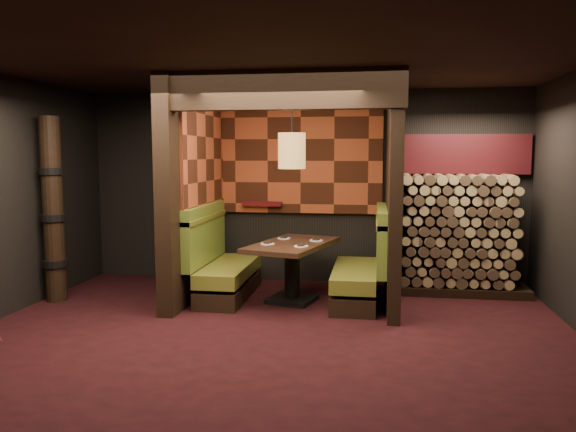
{
  "coord_description": "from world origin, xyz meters",
  "views": [
    {
      "loc": [
        1.06,
        -5.57,
        1.91
      ],
      "look_at": [
        0.0,
        1.3,
        1.15
      ],
      "focal_mm": 35.0,
      "sensor_mm": 36.0,
      "label": 1
    }
  ],
  "objects_px": {
    "dining_table": "(292,260)",
    "firewood_stack": "(464,234)",
    "pendant_lamp": "(292,151)",
    "totem_column": "(53,211)",
    "booth_bench_left": "(222,267)",
    "booth_bench_right": "(363,272)"
  },
  "relations": [
    {
      "from": "dining_table",
      "to": "firewood_stack",
      "type": "height_order",
      "value": "firewood_stack"
    },
    {
      "from": "pendant_lamp",
      "to": "totem_column",
      "type": "relative_size",
      "value": 0.47
    },
    {
      "from": "booth_bench_left",
      "to": "totem_column",
      "type": "relative_size",
      "value": 0.67
    },
    {
      "from": "booth_bench_right",
      "to": "dining_table",
      "type": "bearing_deg",
      "value": -172.06
    },
    {
      "from": "booth_bench_left",
      "to": "dining_table",
      "type": "height_order",
      "value": "booth_bench_left"
    },
    {
      "from": "dining_table",
      "to": "booth_bench_right",
      "type": "bearing_deg",
      "value": 7.94
    },
    {
      "from": "dining_table",
      "to": "pendant_lamp",
      "type": "distance_m",
      "value": 1.42
    },
    {
      "from": "pendant_lamp",
      "to": "totem_column",
      "type": "bearing_deg",
      "value": -173.07
    },
    {
      "from": "booth_bench_right",
      "to": "pendant_lamp",
      "type": "distance_m",
      "value": 1.81
    },
    {
      "from": "booth_bench_right",
      "to": "firewood_stack",
      "type": "height_order",
      "value": "firewood_stack"
    },
    {
      "from": "dining_table",
      "to": "firewood_stack",
      "type": "distance_m",
      "value": 2.43
    },
    {
      "from": "booth_bench_right",
      "to": "totem_column",
      "type": "relative_size",
      "value": 0.67
    },
    {
      "from": "dining_table",
      "to": "totem_column",
      "type": "height_order",
      "value": "totem_column"
    },
    {
      "from": "booth_bench_right",
      "to": "dining_table",
      "type": "relative_size",
      "value": 0.98
    },
    {
      "from": "booth_bench_left",
      "to": "pendant_lamp",
      "type": "bearing_deg",
      "value": -10.19
    },
    {
      "from": "booth_bench_left",
      "to": "firewood_stack",
      "type": "distance_m",
      "value": 3.35
    },
    {
      "from": "booth_bench_right",
      "to": "dining_table",
      "type": "xyz_separation_m",
      "value": [
        -0.91,
        -0.13,
        0.14
      ]
    },
    {
      "from": "pendant_lamp",
      "to": "booth_bench_right",
      "type": "bearing_deg",
      "value": 11.0
    },
    {
      "from": "booth_bench_right",
      "to": "pendant_lamp",
      "type": "xyz_separation_m",
      "value": [
        -0.91,
        -0.18,
        1.56
      ]
    },
    {
      "from": "dining_table",
      "to": "pendant_lamp",
      "type": "bearing_deg",
      "value": -90.0
    },
    {
      "from": "dining_table",
      "to": "pendant_lamp",
      "type": "height_order",
      "value": "pendant_lamp"
    },
    {
      "from": "booth_bench_right",
      "to": "pendant_lamp",
      "type": "height_order",
      "value": "pendant_lamp"
    }
  ]
}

